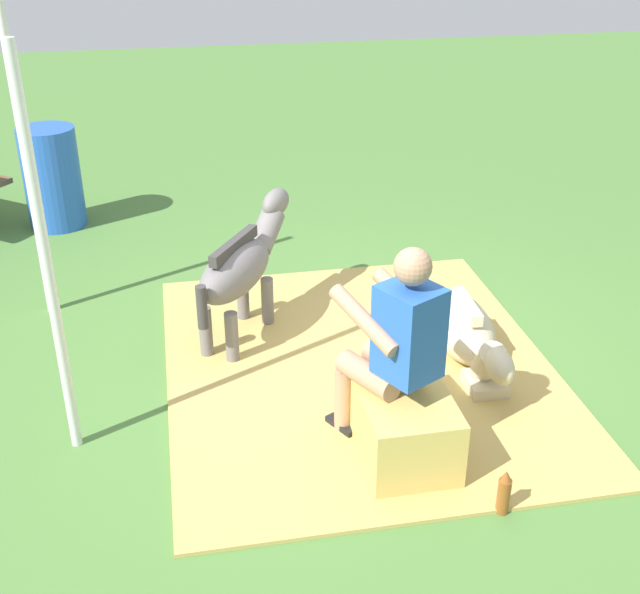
{
  "coord_description": "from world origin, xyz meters",
  "views": [
    {
      "loc": [
        -4.54,
        1.07,
        2.94
      ],
      "look_at": [
        -0.01,
        0.2,
        0.55
      ],
      "focal_mm": 45.46,
      "sensor_mm": 36.0,
      "label": 1
    }
  ],
  "objects": [
    {
      "name": "soda_bottle",
      "position": [
        -1.54,
        -0.47,
        0.13
      ],
      "size": [
        0.07,
        0.07,
        0.27
      ],
      "color": "brown",
      "rests_on": "ground"
    },
    {
      "name": "hay_patch",
      "position": [
        -0.05,
        -0.06,
        0.01
      ],
      "size": [
        3.01,
        2.55,
        0.02
      ],
      "primitive_type": "cube",
      "color": "tan",
      "rests_on": "ground"
    },
    {
      "name": "hay_bale",
      "position": [
        -1.05,
        -0.09,
        0.21
      ],
      "size": [
        0.61,
        0.5,
        0.42
      ],
      "primitive_type": "cube",
      "color": "tan",
      "rests_on": "ground"
    },
    {
      "name": "water_barrel",
      "position": [
        2.98,
        2.16,
        0.47
      ],
      "size": [
        0.52,
        0.52,
        0.94
      ],
      "primitive_type": "cylinder",
      "color": "blue",
      "rests_on": "ground"
    },
    {
      "name": "ground_plane",
      "position": [
        0.0,
        0.0,
        0.0
      ],
      "size": [
        24.0,
        24.0,
        0.0
      ],
      "primitive_type": "plane",
      "color": "#4C7A38"
    },
    {
      "name": "tent_pole_right",
      "position": [
        1.21,
        2.06,
        1.15
      ],
      "size": [
        0.06,
        0.06,
        2.3
      ],
      "primitive_type": "cylinder",
      "color": "silver",
      "rests_on": "ground"
    },
    {
      "name": "tent_pole_left",
      "position": [
        -0.53,
        1.75,
        1.15
      ],
      "size": [
        0.06,
        0.06,
        2.3
      ],
      "primitive_type": "cylinder",
      "color": "silver",
      "rests_on": "ground"
    },
    {
      "name": "pony_standing",
      "position": [
        0.56,
        0.65,
        0.55
      ],
      "size": [
        1.19,
        0.88,
        0.91
      ],
      "color": "slate",
      "rests_on": "ground"
    },
    {
      "name": "person_seated",
      "position": [
        -0.9,
        -0.04,
        0.71
      ],
      "size": [
        0.72,
        0.6,
        1.3
      ],
      "color": "tan",
      "rests_on": "ground"
    },
    {
      "name": "pony_lying",
      "position": [
        -0.03,
        -0.81,
        0.19
      ],
      "size": [
        1.34,
        0.44,
        0.42
      ],
      "color": "beige",
      "rests_on": "ground"
    }
  ]
}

